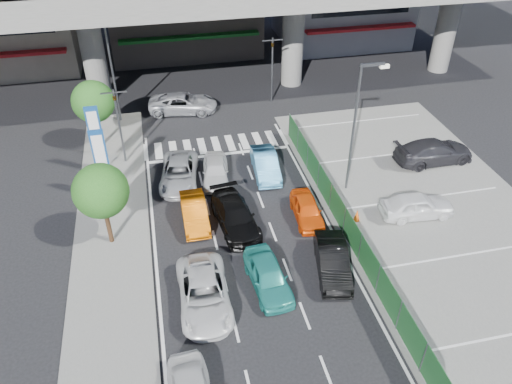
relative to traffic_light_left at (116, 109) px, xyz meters
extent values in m
plane|color=black|center=(6.20, -12.00, -3.94)|extent=(120.00, 120.00, 0.00)
cube|color=slate|center=(17.20, -10.00, -3.91)|extent=(12.00, 28.00, 0.06)
cube|color=slate|center=(-0.80, -8.00, -3.88)|extent=(4.00, 30.00, 0.12)
cylinder|color=#63635E|center=(-1.80, 10.00, 0.06)|extent=(1.80, 1.80, 8.00)
cylinder|color=#63635E|center=(14.20, 10.00, 0.06)|extent=(1.80, 1.80, 8.00)
cylinder|color=#63635E|center=(28.20, 10.00, 0.06)|extent=(1.80, 1.80, 8.00)
cube|color=#14651F|center=(6.20, 15.90, -1.14)|extent=(12.60, 1.60, 0.25)
cube|color=red|center=(22.20, 14.90, -1.14)|extent=(10.80, 1.60, 0.25)
cylinder|color=#595B60|center=(0.00, 0.00, -1.34)|extent=(0.14, 0.14, 5.20)
cube|color=#595B60|center=(0.00, 0.00, 1.06)|extent=(1.60, 0.08, 0.08)
imported|color=black|center=(0.00, 0.00, 0.76)|extent=(0.26, 1.24, 0.50)
cylinder|color=#595B60|center=(11.70, 7.00, -1.34)|extent=(0.14, 0.14, 5.20)
cube|color=#595B60|center=(11.70, 7.00, 1.06)|extent=(1.60, 0.08, 0.08)
imported|color=black|center=(11.70, 7.00, 0.76)|extent=(0.26, 1.24, 0.50)
cylinder|color=#595B60|center=(13.20, -6.00, 0.06)|extent=(0.16, 0.16, 8.00)
cube|color=#595B60|center=(13.80, -6.00, 3.96)|extent=(1.40, 0.15, 0.15)
cube|color=silver|center=(14.50, -6.00, 3.81)|extent=(0.50, 0.22, 0.18)
cylinder|color=#595B60|center=(-0.30, 6.00, 0.06)|extent=(0.16, 0.16, 8.00)
cube|color=#595B60|center=(0.30, 6.00, 3.96)|extent=(1.40, 0.15, 0.15)
cube|color=silver|center=(1.00, 6.00, 3.81)|extent=(0.50, 0.22, 0.18)
cylinder|color=#595B60|center=(-1.00, -4.00, -2.84)|extent=(0.10, 0.10, 2.20)
cube|color=navy|center=(-1.00, -4.00, -0.74)|extent=(0.80, 0.12, 3.00)
cube|color=white|center=(-1.00, -4.07, -0.74)|extent=(0.60, 0.02, 2.40)
cylinder|color=#595B60|center=(-1.40, -1.00, -2.84)|extent=(0.10, 0.10, 2.20)
cube|color=navy|center=(-1.40, -1.00, -0.74)|extent=(0.80, 0.12, 3.00)
cube|color=white|center=(-1.40, -1.07, -0.74)|extent=(0.60, 0.02, 2.40)
cylinder|color=#382314|center=(-0.80, -8.00, -2.74)|extent=(0.24, 0.24, 2.40)
sphere|color=#164A15|center=(-0.80, -8.00, -0.54)|extent=(2.80, 2.80, 2.80)
cylinder|color=#382314|center=(-1.60, 2.50, -2.74)|extent=(0.24, 0.24, 2.40)
sphere|color=#164A15|center=(-1.60, 2.50, -0.54)|extent=(2.80, 2.80, 2.80)
imported|color=silver|center=(3.47, -13.30, -3.25)|extent=(2.39, 5.01, 1.38)
imported|color=teal|center=(6.59, -12.87, -3.25)|extent=(1.95, 4.17, 1.38)
imported|color=black|center=(9.93, -12.59, -3.25)|extent=(2.28, 4.40, 1.38)
imported|color=#D76207|center=(3.75, -7.17, -3.30)|extent=(1.36, 3.87, 1.27)
imported|color=black|center=(5.90, -8.04, -3.25)|extent=(2.47, 4.95, 1.38)
imported|color=#F7570C|center=(9.96, -8.27, -3.32)|extent=(1.65, 3.67, 1.22)
imported|color=#9FA1A6|center=(3.29, -3.07, -3.27)|extent=(2.92, 5.08, 1.33)
imported|color=silver|center=(5.54, -3.28, -3.27)|extent=(2.08, 4.07, 1.33)
imported|color=#4CA2D6|center=(8.73, -3.31, -3.25)|extent=(1.74, 4.28, 1.38)
imported|color=#ABACB3|center=(4.50, 6.54, -3.21)|extent=(5.58, 3.29, 1.45)
imported|color=white|center=(16.05, -9.42, -3.17)|extent=(4.25, 1.93, 1.42)
imported|color=#2B2A2F|center=(19.85, -4.38, -3.11)|extent=(5.34, 2.33, 1.53)
cone|color=#FD590E|center=(12.63, -9.11, -3.53)|extent=(0.36, 0.36, 0.69)
camera|label=1|loc=(2.39, -29.20, 13.90)|focal=35.00mm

